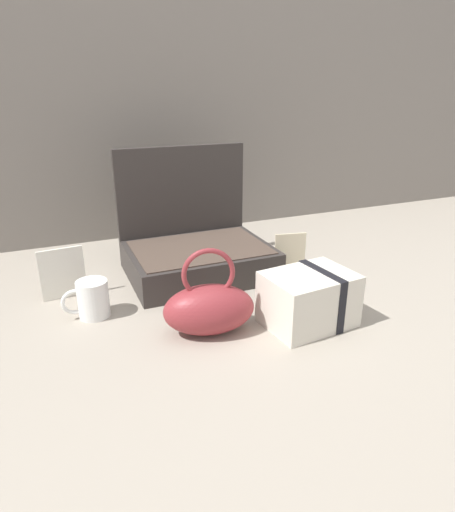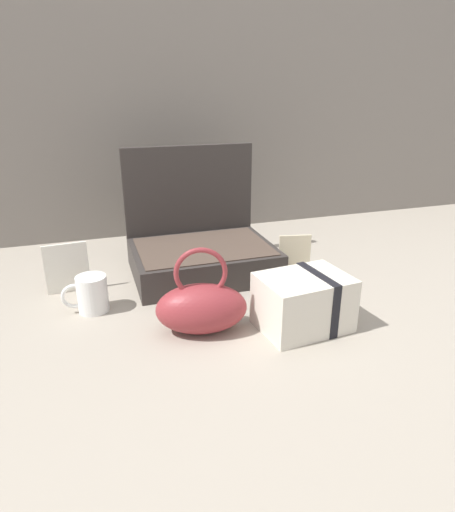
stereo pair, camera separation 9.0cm
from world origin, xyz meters
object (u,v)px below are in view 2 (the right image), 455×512
Objects in this scene: open_suitcase at (200,246)px; info_card_left at (294,255)px; teal_pouch_handbag at (202,307)px; poster_card_right at (67,268)px; cream_toiletry_bag at (305,302)px; coffee_mug at (91,294)px.

open_suitcase reaches higher than info_card_left.
teal_pouch_handbag is at bearing -134.08° from info_card_left.
poster_card_right is (-0.28, 0.31, 0.01)m from teal_pouch_handbag.
teal_pouch_handbag reaches higher than poster_card_right.
poster_card_right is at bearing -174.55° from open_suitcase.
open_suitcase is 0.42m from cream_toiletry_bag.
open_suitcase is 3.33× the size of info_card_left.
cream_toiletry_bag is 0.63m from poster_card_right.
teal_pouch_handbag is 1.63× the size of poster_card_right.
coffee_mug is 0.81× the size of poster_card_right.
cream_toiletry_bag is at bearing -100.00° from info_card_left.
open_suitcase reaches higher than teal_pouch_handbag.
open_suitcase is 0.28m from info_card_left.
coffee_mug is 0.92× the size of info_card_left.
info_card_left is at bearing -24.86° from open_suitcase.
open_suitcase reaches higher than cream_toiletry_bag.
open_suitcase is at bearing 27.81° from coffee_mug.
cream_toiletry_bag is at bearing -26.62° from coffee_mug.
coffee_mug is at bearing 142.28° from teal_pouch_handbag.
info_card_left is 0.89× the size of poster_card_right.
teal_pouch_handbag is 1.05× the size of cream_toiletry_bag.
cream_toiletry_bag reaches higher than coffee_mug.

